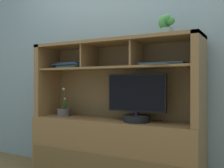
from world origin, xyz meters
TOP-DOWN VIEW (x-y plane):
  - back_wall at (0.00, 0.24)m, footprint 6.00×0.02m
  - media_console at (0.00, 0.01)m, footprint 1.65×0.44m
  - tv_monitor at (0.27, -0.04)m, footprint 0.54×0.24m
  - potted_orchid at (-0.57, -0.01)m, footprint 0.15×0.15m
  - magazine_stack_left at (-0.51, 0.05)m, footprint 0.38×0.27m
  - magazine_stack_centre at (0.49, -0.04)m, footprint 0.39×0.27m
  - potted_succulent at (0.53, -0.02)m, footprint 0.14×0.11m

SIDE VIEW (x-z plane):
  - media_console at x=0.00m, z-range -0.24..1.09m
  - potted_orchid at x=-0.57m, z-range 0.49..0.78m
  - tv_monitor at x=0.27m, z-range 0.56..0.98m
  - magazine_stack_centre at x=0.49m, z-range 1.09..1.11m
  - magazine_stack_left at x=-0.51m, z-range 1.09..1.15m
  - back_wall at x=0.00m, z-range 0.00..2.80m
  - potted_succulent at x=0.53m, z-range 1.33..1.51m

